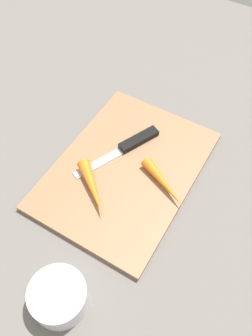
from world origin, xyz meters
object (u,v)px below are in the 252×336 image
(cutting_board, at_px, (126,170))
(carrot_long, at_px, (93,188))
(small_bowl, at_px, (59,297))
(knife, at_px, (134,143))
(carrot_short, at_px, (165,182))

(cutting_board, distance_m, carrot_long, 0.09)
(carrot_long, relative_size, small_bowl, 1.34)
(cutting_board, xyz_separation_m, carrot_long, (-0.08, 0.03, 0.02))
(cutting_board, xyz_separation_m, knife, (0.06, 0.02, 0.01))
(carrot_long, distance_m, carrot_short, 0.14)
(carrot_long, bearing_deg, carrot_short, 76.24)
(cutting_board, xyz_separation_m, carrot_short, (0.00, -0.08, 0.02))
(knife, bearing_deg, small_bowl, 34.25)
(knife, height_order, small_bowl, small_bowl)
(cutting_board, bearing_deg, carrot_long, 162.02)
(carrot_short, bearing_deg, carrot_long, -115.78)
(cutting_board, distance_m, carrot_short, 0.09)
(carrot_short, bearing_deg, cutting_board, -150.59)
(knife, distance_m, carrot_short, 0.12)
(knife, bearing_deg, carrot_short, 85.09)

